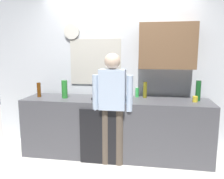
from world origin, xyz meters
TOP-DOWN VIEW (x-y plane):
  - ground_plane at (0.00, 0.00)m, footprint 8.00×8.00m
  - kitchen_counter at (0.00, 0.30)m, footprint 2.85×0.64m
  - dishwasher_panel at (-0.19, -0.03)m, footprint 0.56×0.02m
  - back_wall_assembly at (0.09, 0.70)m, footprint 4.45×0.42m
  - coffee_maker at (-0.25, 0.31)m, footprint 0.20×0.20m
  - bottle_green_wine at (1.22, 0.39)m, footprint 0.07×0.07m
  - bottle_amber_beer at (-1.24, 0.29)m, footprint 0.06×0.06m
  - bottle_olive_oil at (0.44, 0.49)m, footprint 0.06×0.06m
  - bottle_clear_soda at (-0.80, 0.26)m, footprint 0.09×0.09m
  - cup_yellow_cup at (1.16, 0.29)m, footprint 0.07×0.07m
  - mixing_bowl at (0.13, 0.42)m, footprint 0.22×0.22m
  - dish_soap at (0.32, 0.52)m, footprint 0.06×0.06m
  - person_at_sink at (0.00, 0.00)m, footprint 0.57×0.22m

SIDE VIEW (x-z plane):
  - ground_plane at x=0.00m, z-range 0.00..0.00m
  - dishwasher_panel at x=-0.19m, z-range 0.00..0.81m
  - kitchen_counter at x=0.00m, z-range 0.00..0.90m
  - mixing_bowl at x=0.13m, z-range 0.90..0.98m
  - cup_yellow_cup at x=1.16m, z-range 0.90..0.98m
  - person_at_sink at x=0.00m, z-range 0.15..1.75m
  - dish_soap at x=0.32m, z-range 0.89..1.07m
  - bottle_amber_beer at x=-1.24m, z-range 0.90..1.13m
  - bottle_olive_oil at x=0.44m, z-range 0.90..1.15m
  - bottle_clear_soda at x=-0.80m, z-range 0.90..1.18m
  - coffee_maker at x=-0.25m, z-range 0.88..1.21m
  - bottle_green_wine at x=1.22m, z-range 0.90..1.20m
  - back_wall_assembly at x=0.09m, z-range 0.06..2.66m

